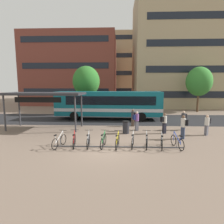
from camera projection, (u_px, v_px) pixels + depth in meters
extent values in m
plane|color=#7A6656|center=(107.00, 149.00, 11.48)|extent=(200.00, 200.00, 0.00)
cube|color=#232326|center=(113.00, 119.00, 21.76)|extent=(80.00, 7.20, 0.01)
cube|color=#0F6070|center=(108.00, 103.00, 21.52)|extent=(12.08, 2.98, 2.70)
cube|color=silver|center=(108.00, 109.00, 21.61)|extent=(12.10, 3.00, 0.36)
cube|color=black|center=(62.00, 93.00, 21.78)|extent=(1.08, 2.33, 0.40)
cube|color=black|center=(58.00, 101.00, 21.94)|extent=(0.16, 2.19, 1.40)
cube|color=black|center=(110.00, 101.00, 20.22)|extent=(9.84, 0.41, 0.97)
cube|color=black|center=(112.00, 99.00, 22.67)|extent=(9.84, 0.41, 0.97)
cylinder|color=black|center=(74.00, 116.00, 20.85)|extent=(1.01, 0.34, 1.00)
cylinder|color=black|center=(80.00, 113.00, 23.14)|extent=(1.01, 0.34, 1.00)
cylinder|color=black|center=(141.00, 117.00, 20.29)|extent=(1.01, 0.34, 1.00)
cylinder|color=black|center=(140.00, 114.00, 22.57)|extent=(1.01, 0.34, 1.00)
cube|color=#47474C|center=(118.00, 147.00, 11.77)|extent=(8.24, 0.12, 0.06)
cylinder|color=#47474C|center=(60.00, 141.00, 11.85)|extent=(0.04, 0.04, 0.70)
cylinder|color=#47474C|center=(75.00, 141.00, 11.82)|extent=(0.04, 0.04, 0.70)
cylinder|color=#47474C|center=(89.00, 142.00, 11.79)|extent=(0.04, 0.04, 0.70)
cylinder|color=#47474C|center=(104.00, 142.00, 11.75)|extent=(0.04, 0.04, 0.70)
cylinder|color=#47474C|center=(118.00, 142.00, 11.72)|extent=(0.04, 0.04, 0.70)
cylinder|color=#47474C|center=(133.00, 142.00, 11.69)|extent=(0.04, 0.04, 0.70)
cylinder|color=#47474C|center=(147.00, 142.00, 11.66)|extent=(0.04, 0.04, 0.70)
cylinder|color=#47474C|center=(162.00, 142.00, 11.62)|extent=(0.04, 0.04, 0.70)
cylinder|color=#47474C|center=(177.00, 143.00, 11.59)|extent=(0.04, 0.04, 0.70)
torus|color=black|center=(63.00, 140.00, 12.23)|extent=(0.20, 0.70, 0.70)
torus|color=black|center=(55.00, 144.00, 11.26)|extent=(0.20, 0.70, 0.70)
cube|color=silver|center=(59.00, 137.00, 11.72)|extent=(0.23, 0.90, 0.58)
cylinder|color=silver|center=(56.00, 140.00, 11.32)|extent=(0.04, 0.04, 0.55)
cube|color=black|center=(55.00, 135.00, 11.28)|extent=(0.15, 0.24, 0.05)
cylinder|color=silver|center=(63.00, 135.00, 12.17)|extent=(0.04, 0.04, 0.65)
cylinder|color=black|center=(63.00, 130.00, 12.13)|extent=(0.51, 0.14, 0.03)
torus|color=black|center=(75.00, 139.00, 12.36)|extent=(0.15, 0.70, 0.70)
torus|color=black|center=(74.00, 144.00, 11.35)|extent=(0.15, 0.70, 0.70)
cube|color=red|center=(74.00, 136.00, 11.83)|extent=(0.17, 0.91, 0.58)
cylinder|color=red|center=(74.00, 139.00, 11.41)|extent=(0.03, 0.03, 0.55)
cube|color=black|center=(73.00, 135.00, 11.38)|extent=(0.13, 0.23, 0.05)
cylinder|color=red|center=(75.00, 134.00, 12.29)|extent=(0.04, 0.04, 0.65)
cylinder|color=black|center=(75.00, 130.00, 12.25)|extent=(0.52, 0.11, 0.03)
torus|color=black|center=(89.00, 139.00, 12.28)|extent=(0.09, 0.71, 0.70)
torus|color=black|center=(87.00, 144.00, 11.27)|extent=(0.09, 0.71, 0.70)
cube|color=#B7BABF|center=(88.00, 137.00, 11.75)|extent=(0.09, 0.92, 0.58)
cylinder|color=#B7BABF|center=(88.00, 139.00, 11.33)|extent=(0.03, 0.03, 0.55)
cube|color=black|center=(87.00, 135.00, 11.30)|extent=(0.11, 0.23, 0.05)
cylinder|color=#B7BABF|center=(89.00, 135.00, 12.22)|extent=(0.03, 0.03, 0.65)
cylinder|color=black|center=(89.00, 130.00, 12.17)|extent=(0.52, 0.06, 0.03)
torus|color=black|center=(105.00, 139.00, 12.28)|extent=(0.13, 0.70, 0.70)
torus|color=black|center=(102.00, 144.00, 11.29)|extent=(0.13, 0.70, 0.70)
cube|color=#1E7F38|center=(103.00, 137.00, 11.76)|extent=(0.14, 0.92, 0.58)
cylinder|color=#1E7F38|center=(102.00, 139.00, 11.35)|extent=(0.03, 0.03, 0.55)
cube|color=black|center=(102.00, 135.00, 11.31)|extent=(0.13, 0.23, 0.05)
cylinder|color=#1E7F38|center=(105.00, 135.00, 12.22)|extent=(0.04, 0.04, 0.65)
cylinder|color=black|center=(105.00, 130.00, 12.18)|extent=(0.52, 0.09, 0.03)
torus|color=black|center=(118.00, 140.00, 12.17)|extent=(0.13, 0.70, 0.70)
torus|color=black|center=(116.00, 145.00, 11.17)|extent=(0.13, 0.70, 0.70)
cube|color=yellow|center=(117.00, 137.00, 11.64)|extent=(0.14, 0.92, 0.58)
cylinder|color=yellow|center=(117.00, 140.00, 11.23)|extent=(0.03, 0.03, 0.55)
cube|color=black|center=(117.00, 136.00, 11.19)|extent=(0.13, 0.23, 0.05)
cylinder|color=yellow|center=(118.00, 135.00, 12.10)|extent=(0.04, 0.04, 0.65)
cylinder|color=black|center=(118.00, 131.00, 12.06)|extent=(0.52, 0.09, 0.03)
torus|color=black|center=(133.00, 139.00, 12.29)|extent=(0.14, 0.70, 0.70)
torus|color=black|center=(132.00, 144.00, 11.29)|extent=(0.14, 0.70, 0.70)
cube|color=silver|center=(133.00, 137.00, 11.77)|extent=(0.16, 0.92, 0.58)
cylinder|color=silver|center=(132.00, 139.00, 11.35)|extent=(0.03, 0.03, 0.55)
cube|color=black|center=(132.00, 135.00, 11.32)|extent=(0.13, 0.23, 0.05)
cylinder|color=silver|center=(133.00, 135.00, 12.22)|extent=(0.04, 0.04, 0.65)
cylinder|color=black|center=(133.00, 130.00, 12.18)|extent=(0.52, 0.10, 0.03)
torus|color=black|center=(146.00, 140.00, 12.21)|extent=(0.13, 0.70, 0.70)
torus|color=black|center=(147.00, 144.00, 11.21)|extent=(0.13, 0.70, 0.70)
cube|color=#B7BABF|center=(147.00, 137.00, 11.69)|extent=(0.15, 0.92, 0.58)
cylinder|color=#B7BABF|center=(147.00, 140.00, 11.27)|extent=(0.03, 0.03, 0.55)
cube|color=black|center=(147.00, 135.00, 11.24)|extent=(0.13, 0.23, 0.05)
cylinder|color=#B7BABF|center=(147.00, 135.00, 12.15)|extent=(0.04, 0.04, 0.65)
cylinder|color=black|center=(147.00, 130.00, 12.10)|extent=(0.52, 0.09, 0.03)
torus|color=black|center=(161.00, 140.00, 12.06)|extent=(0.17, 0.70, 0.70)
torus|color=black|center=(162.00, 145.00, 11.07)|extent=(0.17, 0.70, 0.70)
cube|color=#B7BABF|center=(162.00, 138.00, 11.54)|extent=(0.20, 0.91, 0.58)
cylinder|color=#B7BABF|center=(162.00, 140.00, 11.13)|extent=(0.03, 0.03, 0.55)
cube|color=black|center=(162.00, 136.00, 11.10)|extent=(0.14, 0.23, 0.05)
cylinder|color=#B7BABF|center=(162.00, 136.00, 12.00)|extent=(0.04, 0.04, 0.65)
cylinder|color=black|center=(162.00, 131.00, 11.95)|extent=(0.52, 0.12, 0.03)
torus|color=black|center=(173.00, 140.00, 12.10)|extent=(0.17, 0.70, 0.70)
torus|color=black|center=(181.00, 145.00, 11.10)|extent=(0.17, 0.70, 0.70)
cube|color=#1E3DB2|center=(177.00, 137.00, 11.58)|extent=(0.20, 0.91, 0.58)
cylinder|color=#1E3DB2|center=(181.00, 140.00, 11.17)|extent=(0.03, 0.03, 0.55)
cube|color=black|center=(181.00, 136.00, 11.13)|extent=(0.14, 0.23, 0.05)
cylinder|color=#1E3DB2|center=(174.00, 136.00, 12.04)|extent=(0.04, 0.04, 0.65)
cylinder|color=black|center=(174.00, 131.00, 12.00)|extent=(0.52, 0.12, 0.03)
cylinder|color=#38383D|center=(4.00, 113.00, 15.86)|extent=(0.14, 0.14, 3.06)
cylinder|color=#38383D|center=(75.00, 114.00, 15.44)|extent=(0.14, 0.14, 3.06)
cylinder|color=#38383D|center=(19.00, 110.00, 18.10)|extent=(0.14, 0.14, 3.06)
cylinder|color=#38383D|center=(82.00, 111.00, 17.68)|extent=(0.14, 0.14, 3.06)
cube|color=#28282D|center=(44.00, 94.00, 16.54)|extent=(7.01, 3.26, 0.20)
cube|color=black|center=(38.00, 100.00, 15.34)|extent=(3.92, 0.19, 0.44)
cube|color=#47382D|center=(133.00, 122.00, 17.92)|extent=(0.30, 0.25, 0.81)
cylinder|color=#333338|center=(133.00, 115.00, 17.82)|extent=(0.41, 0.41, 0.61)
sphere|color=brown|center=(133.00, 110.00, 17.76)|extent=(0.22, 0.22, 0.22)
cube|color=black|center=(136.00, 115.00, 17.74)|extent=(0.24, 0.31, 0.40)
cube|color=#565660|center=(206.00, 130.00, 14.59)|extent=(0.33, 0.32, 0.81)
cylinder|color=beige|center=(207.00, 121.00, 14.50)|extent=(0.48, 0.48, 0.59)
sphere|color=tan|center=(207.00, 116.00, 14.44)|extent=(0.22, 0.22, 0.22)
cube|color=black|center=(209.00, 121.00, 14.64)|extent=(0.31, 0.33, 0.40)
cube|color=black|center=(164.00, 128.00, 15.16)|extent=(0.32, 0.30, 0.88)
cylinder|color=beige|center=(165.00, 119.00, 15.06)|extent=(0.46, 0.46, 0.57)
sphere|color=brown|center=(165.00, 115.00, 15.00)|extent=(0.22, 0.22, 0.22)
cube|color=black|center=(162.00, 119.00, 14.95)|extent=(0.29, 0.33, 0.40)
cube|color=#47382D|center=(183.00, 125.00, 16.34)|extent=(0.33, 0.32, 0.90)
cylinder|color=#333338|center=(183.00, 117.00, 16.24)|extent=(0.48, 0.48, 0.57)
sphere|color=beige|center=(184.00, 112.00, 16.18)|extent=(0.22, 0.22, 0.22)
cube|color=black|center=(185.00, 116.00, 16.38)|extent=(0.32, 0.33, 0.40)
cube|color=#2D3851|center=(183.00, 133.00, 13.60)|extent=(0.32, 0.30, 0.89)
cylinder|color=beige|center=(183.00, 123.00, 13.49)|extent=(0.46, 0.46, 0.64)
sphere|color=brown|center=(184.00, 117.00, 13.43)|extent=(0.22, 0.22, 0.22)
cube|color=black|center=(187.00, 123.00, 13.35)|extent=(0.29, 0.33, 0.40)
cube|color=#565660|center=(137.00, 126.00, 16.09)|extent=(0.32, 0.28, 0.86)
cylinder|color=#7F4C93|center=(137.00, 117.00, 15.99)|extent=(0.44, 0.44, 0.61)
sphere|color=beige|center=(137.00, 113.00, 15.93)|extent=(0.22, 0.22, 0.22)
cube|color=navy|center=(134.00, 117.00, 15.90)|extent=(0.27, 0.33, 0.40)
cylinder|color=#232328|center=(126.00, 128.00, 15.16)|extent=(0.52, 0.52, 0.95)
cylinder|color=black|center=(126.00, 121.00, 15.08)|extent=(0.55, 0.55, 0.08)
cylinder|color=brown|center=(87.00, 104.00, 26.21)|extent=(0.32, 0.32, 2.71)
ellipsoid|color=#2D7028|center=(86.00, 81.00, 25.77)|extent=(3.71, 3.71, 4.16)
cylinder|color=brown|center=(198.00, 103.00, 27.73)|extent=(0.32, 0.32, 2.69)
ellipsoid|color=#388433|center=(199.00, 81.00, 27.29)|extent=(3.70, 3.70, 4.24)
cube|color=brown|center=(74.00, 71.00, 40.83)|extent=(18.34, 12.84, 14.17)
cube|color=black|center=(66.00, 91.00, 35.03)|extent=(16.14, 0.06, 1.10)
cube|color=black|center=(65.00, 66.00, 34.38)|extent=(16.14, 0.06, 1.10)
cube|color=black|center=(64.00, 39.00, 33.73)|extent=(16.14, 0.06, 1.10)
cube|color=tan|center=(195.00, 53.00, 35.66)|extent=(23.13, 13.00, 20.35)
cube|color=black|center=(208.00, 95.00, 30.26)|extent=(20.36, 0.06, 1.10)
cube|color=black|center=(210.00, 69.00, 29.70)|extent=(20.36, 0.06, 1.10)
cube|color=black|center=(212.00, 42.00, 29.14)|extent=(20.36, 0.06, 1.10)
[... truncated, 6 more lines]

